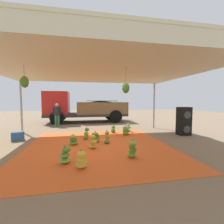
% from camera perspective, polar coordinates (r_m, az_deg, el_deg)
% --- Properties ---
extents(ground_plane, '(40.00, 40.00, 0.00)m').
position_cam_1_polar(ground_plane, '(8.75, -6.97, -7.04)').
color(ground_plane, '#7F6B51').
extents(tarp_orange, '(5.20, 5.52, 0.01)m').
position_cam_1_polar(tarp_orange, '(5.84, -5.05, -12.60)').
color(tarp_orange, '#E05B23').
rests_on(tarp_orange, ground).
extents(tent_canopy, '(8.00, 7.00, 2.84)m').
position_cam_1_polar(tent_canopy, '(5.61, -5.22, 15.13)').
color(tent_canopy, '#9EA0A5').
rests_on(tent_canopy, ground).
extents(banana_bunch_0, '(0.32, 0.32, 0.55)m').
position_cam_1_polar(banana_bunch_0, '(4.68, 7.62, -13.79)').
color(banana_bunch_0, '#518428').
rests_on(banana_bunch_0, tarp_orange).
extents(banana_bunch_1, '(0.40, 0.39, 0.48)m').
position_cam_1_polar(banana_bunch_1, '(4.46, -17.07, -15.37)').
color(banana_bunch_1, '#75A83D').
rests_on(banana_bunch_1, tarp_orange).
extents(banana_bunch_2, '(0.28, 0.26, 0.53)m').
position_cam_1_polar(banana_bunch_2, '(6.87, -9.61, -8.12)').
color(banana_bunch_2, '#518428').
rests_on(banana_bunch_2, tarp_orange).
extents(banana_bunch_3, '(0.33, 0.33, 0.48)m').
position_cam_1_polar(banana_bunch_3, '(4.06, -11.29, -17.18)').
color(banana_bunch_3, gold).
rests_on(banana_bunch_3, tarp_orange).
extents(banana_bunch_4, '(0.37, 0.36, 0.50)m').
position_cam_1_polar(banana_bunch_4, '(8.46, 6.19, -5.95)').
color(banana_bunch_4, '#6B9E38').
rests_on(banana_bunch_4, tarp_orange).
extents(banana_bunch_5, '(0.38, 0.39, 0.43)m').
position_cam_1_polar(banana_bunch_5, '(6.11, -14.22, -10.16)').
color(banana_bunch_5, '#60932D').
rests_on(banana_bunch_5, tarp_orange).
extents(banana_bunch_6, '(0.45, 0.45, 0.45)m').
position_cam_1_polar(banana_bunch_6, '(6.36, -6.15, -9.44)').
color(banana_bunch_6, '#6B9E38').
rests_on(banana_bunch_6, tarp_orange).
extents(banana_bunch_7, '(0.30, 0.32, 0.43)m').
position_cam_1_polar(banana_bunch_7, '(8.13, 0.42, -6.47)').
color(banana_bunch_7, '#477523').
rests_on(banana_bunch_7, tarp_orange).
extents(banana_bunch_8, '(0.38, 0.40, 0.54)m').
position_cam_1_polar(banana_bunch_8, '(5.51, -7.18, -11.11)').
color(banana_bunch_8, gold).
rests_on(banana_bunch_8, tarp_orange).
extents(banana_bunch_9, '(0.31, 0.31, 0.54)m').
position_cam_1_polar(banana_bunch_9, '(6.09, -1.83, -9.69)').
color(banana_bunch_9, '#477523').
rests_on(banana_bunch_9, tarp_orange).
extents(banana_bunch_10, '(0.39, 0.40, 0.47)m').
position_cam_1_polar(banana_bunch_10, '(7.66, 5.13, -7.02)').
color(banana_bunch_10, '#60932D').
rests_on(banana_bunch_10, tarp_orange).
extents(cargo_truck_main, '(6.39, 2.66, 2.40)m').
position_cam_1_polar(cargo_truck_main, '(12.57, -10.83, 1.73)').
color(cargo_truck_main, '#2D2D2D').
rests_on(cargo_truck_main, ground).
extents(worker_0, '(0.56, 0.34, 1.53)m').
position_cam_1_polar(worker_0, '(10.69, -19.87, -0.41)').
color(worker_0, '#337A4C').
rests_on(worker_0, ground).
extents(speaker_stack, '(0.57, 0.53, 1.39)m').
position_cam_1_polar(speaker_stack, '(8.38, 25.25, -3.08)').
color(speaker_stack, black).
rests_on(speaker_stack, ground).
extents(crate_0, '(0.52, 0.41, 0.38)m').
position_cam_1_polar(crate_0, '(7.70, -31.75, -7.72)').
color(crate_0, '#335B8E').
rests_on(crate_0, ground).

